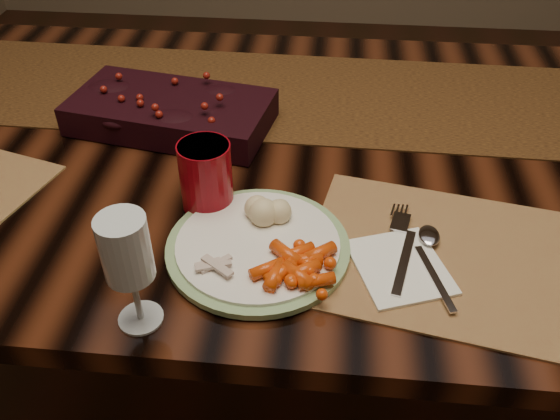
# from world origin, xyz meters

# --- Properties ---
(floor) EXTENTS (5.00, 5.00, 0.00)m
(floor) POSITION_xyz_m (0.00, 0.00, 0.00)
(floor) COLOR black
(floor) RESTS_ON ground
(dining_table) EXTENTS (1.80, 1.00, 0.75)m
(dining_table) POSITION_xyz_m (0.00, 0.00, 0.38)
(dining_table) COLOR black
(dining_table) RESTS_ON floor
(table_runner) EXTENTS (1.86, 0.41, 0.00)m
(table_runner) POSITION_xyz_m (0.05, 0.19, 0.75)
(table_runner) COLOR black
(table_runner) RESTS_ON dining_table
(centerpiece) EXTENTS (0.40, 0.26, 0.08)m
(centerpiece) POSITION_xyz_m (-0.27, 0.04, 0.79)
(centerpiece) COLOR black
(centerpiece) RESTS_ON table_runner
(placemat_main) EXTENTS (0.47, 0.38, 0.00)m
(placemat_main) POSITION_xyz_m (0.23, -0.28, 0.75)
(placemat_main) COLOR #89614A
(placemat_main) RESTS_ON dining_table
(dinner_plate) EXTENTS (0.30, 0.30, 0.02)m
(dinner_plate) POSITION_xyz_m (-0.06, -0.30, 0.76)
(dinner_plate) COLOR white
(dinner_plate) RESTS_ON placemat_main
(baby_carrots) EXTENTS (0.12, 0.11, 0.02)m
(baby_carrots) POSITION_xyz_m (0.01, -0.35, 0.78)
(baby_carrots) COLOR #D43F0A
(baby_carrots) RESTS_ON dinner_plate
(mashed_potatoes) EXTENTS (0.09, 0.08, 0.04)m
(mashed_potatoes) POSITION_xyz_m (-0.04, -0.25, 0.79)
(mashed_potatoes) COLOR #DABB7E
(mashed_potatoes) RESTS_ON dinner_plate
(turkey_shreds) EXTENTS (0.08, 0.07, 0.02)m
(turkey_shreds) POSITION_xyz_m (-0.11, -0.35, 0.78)
(turkey_shreds) COLOR #CDAE9A
(turkey_shreds) RESTS_ON dinner_plate
(napkin) EXTENTS (0.16, 0.17, 0.00)m
(napkin) POSITION_xyz_m (0.15, -0.31, 0.76)
(napkin) COLOR white
(napkin) RESTS_ON placemat_main
(fork) EXTENTS (0.07, 0.18, 0.00)m
(fork) POSITION_xyz_m (0.16, -0.29, 0.76)
(fork) COLOR #B9BAC1
(fork) RESTS_ON napkin
(spoon) EXTENTS (0.08, 0.16, 0.00)m
(spoon) POSITION_xyz_m (0.20, -0.31, 0.76)
(spoon) COLOR silver
(spoon) RESTS_ON napkin
(red_cup) EXTENTS (0.09, 0.09, 0.11)m
(red_cup) POSITION_xyz_m (-0.15, -0.20, 0.81)
(red_cup) COLOR maroon
(red_cup) RESTS_ON placemat_main
(wine_glass) EXTENTS (0.08, 0.08, 0.17)m
(wine_glass) POSITION_xyz_m (-0.19, -0.44, 0.84)
(wine_glass) COLOR #BEBEBE
(wine_glass) RESTS_ON dining_table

